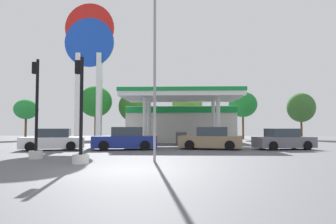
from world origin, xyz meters
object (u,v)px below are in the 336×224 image
at_px(car_2, 283,140).
at_px(corner_streetlamp, 154,59).
at_px(car_1, 53,140).
at_px(tree_2, 134,107).
at_px(car_3, 125,139).
at_px(tree_3, 187,104).
at_px(tree_1, 96,102).
at_px(tree_5, 301,108).
at_px(car_0, 211,139).
at_px(station_pole_sign, 89,54).
at_px(tree_4, 243,104).
at_px(tree_0, 26,109).
at_px(traffic_signal_1, 81,133).
at_px(traffic_signal_0, 36,128).

distance_m(car_2, corner_streetlamp, 11.96).
distance_m(car_1, tree_2, 19.26).
height_order(car_3, tree_3, tree_3).
xyz_separation_m(tree_1, tree_5, (26.01, 0.80, -0.78)).
distance_m(car_0, car_2, 4.91).
distance_m(station_pole_sign, tree_4, 21.07).
distance_m(car_2, tree_4, 18.30).
relative_size(car_0, tree_0, 0.91).
xyz_separation_m(tree_0, corner_streetlamp, (17.63, -23.20, 0.80)).
height_order(tree_0, corner_streetlamp, corner_streetlamp).
bearing_deg(tree_2, tree_1, -174.67).
bearing_deg(traffic_signal_1, tree_1, 104.33).
xyz_separation_m(tree_2, corner_streetlamp, (4.66, -25.40, 0.34)).
relative_size(car_0, car_2, 1.07).
relative_size(traffic_signal_0, corner_streetlamp, 0.63).
xyz_separation_m(car_2, tree_4, (1.00, 17.87, 3.79)).
height_order(car_3, tree_2, tree_2).
height_order(car_2, traffic_signal_0, traffic_signal_0).
bearing_deg(tree_4, corner_streetlamp, -109.60).
height_order(tree_0, tree_3, tree_3).
xyz_separation_m(car_2, tree_3, (-6.08, 17.19, 3.80)).
relative_size(station_pole_sign, tree_5, 2.06).
bearing_deg(car_0, tree_3, 93.89).
distance_m(car_2, tree_5, 20.02).
relative_size(tree_4, tree_5, 1.03).
height_order(tree_2, tree_3, tree_2).
xyz_separation_m(car_3, tree_2, (-2.08, 18.22, 3.47)).
height_order(car_1, tree_4, tree_4).
distance_m(station_pole_sign, corner_streetlamp, 14.08).
bearing_deg(traffic_signal_0, car_1, 104.96).
relative_size(station_pole_sign, tree_0, 2.44).
distance_m(car_1, car_2, 15.43).
xyz_separation_m(car_1, car_2, (15.38, 1.21, -0.00)).
xyz_separation_m(car_0, tree_1, (-12.79, 17.15, 4.11)).
distance_m(traffic_signal_1, tree_3, 26.46).
bearing_deg(tree_0, car_2, -30.78).
height_order(car_0, corner_streetlamp, corner_streetlamp).
xyz_separation_m(station_pole_sign, tree_4, (15.71, 13.66, -3.26)).
bearing_deg(traffic_signal_0, station_pole_sign, 94.14).
distance_m(traffic_signal_0, tree_5, 33.27).
bearing_deg(car_1, traffic_signal_1, -60.11).
xyz_separation_m(traffic_signal_0, tree_1, (-3.79, 23.82, 3.32)).
xyz_separation_m(car_0, tree_2, (-7.91, 17.61, 3.47)).
bearing_deg(traffic_signal_0, tree_1, 99.05).
bearing_deg(station_pole_sign, tree_5, 30.76).
bearing_deg(car_2, tree_1, 135.99).
relative_size(tree_0, corner_streetlamp, 0.65).
distance_m(station_pole_sign, traffic_signal_1, 14.75).
distance_m(station_pole_sign, tree_1, 13.55).
bearing_deg(station_pole_sign, corner_streetlamp, -61.50).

